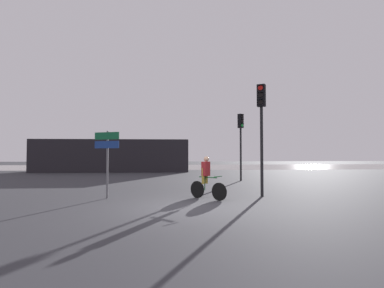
{
  "coord_description": "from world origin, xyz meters",
  "views": [
    {
      "loc": [
        -0.62,
        -9.6,
        1.71
      ],
      "look_at": [
        0.5,
        5.0,
        2.2
      ],
      "focal_mm": 28.0,
      "sensor_mm": 36.0,
      "label": 1
    }
  ],
  "objects": [
    {
      "name": "cyclist",
      "position": [
        0.8,
        1.69,
        0.82
      ],
      "size": [
        1.22,
        1.25,
        1.62
      ],
      "rotation": [
        0.0,
        0.0,
        -2.37
      ],
      "color": "black",
      "rests_on": "ground"
    },
    {
      "name": "distant_building",
      "position": [
        -6.11,
        20.33,
        1.54
      ],
      "size": [
        14.58,
        4.0,
        3.09
      ],
      "primitive_type": "cube",
      "color": "black",
      "rests_on": "ground"
    },
    {
      "name": "ground_plane",
      "position": [
        0.0,
        0.0,
        0.0
      ],
      "size": [
        120.0,
        120.0,
        0.0
      ],
      "primitive_type": "plane",
      "color": "#333338"
    },
    {
      "name": "water_strip",
      "position": [
        0.0,
        30.33,
        0.0
      ],
      "size": [
        80.0,
        16.0,
        0.01
      ],
      "primitive_type": "cube",
      "color": "gray",
      "rests_on": "ground"
    },
    {
      "name": "direction_sign_post",
      "position": [
        -3.01,
        2.16,
        1.79
      ],
      "size": [
        1.01,
        0.49,
        2.6
      ],
      "rotation": [
        0.0,
        0.0,
        2.71
      ],
      "color": "slate",
      "rests_on": "ground"
    },
    {
      "name": "traffic_light_far_right",
      "position": [
        3.97,
        9.28,
        2.99
      ],
      "size": [
        0.4,
        0.42,
        4.29
      ],
      "rotation": [
        0.0,
        0.0,
        3.74
      ],
      "color": "black",
      "rests_on": "ground"
    },
    {
      "name": "traffic_light_near_right",
      "position": [
        3.11,
        2.22,
        3.15
      ],
      "size": [
        0.4,
        0.42,
        4.54
      ],
      "rotation": [
        0.0,
        0.0,
        2.6
      ],
      "color": "black",
      "rests_on": "ground"
    }
  ]
}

